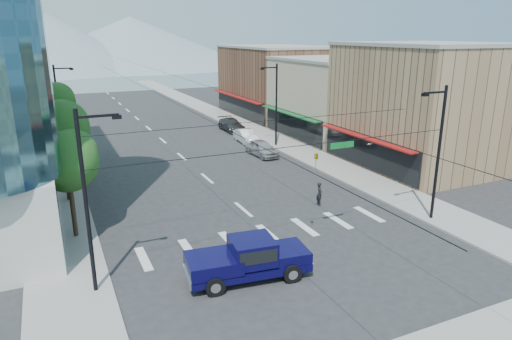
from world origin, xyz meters
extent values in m
plane|color=#28282B|center=(0.00, 0.00, 0.00)|extent=(160.00, 160.00, 0.00)
cube|color=gray|center=(-12.00, 40.00, 0.07)|extent=(4.00, 120.00, 0.15)
cube|color=gray|center=(12.00, 40.00, 0.07)|extent=(4.00, 120.00, 0.15)
cube|color=#8C6B4C|center=(20.00, 10.00, 5.50)|extent=(12.00, 14.00, 11.00)
cube|color=tan|center=(20.00, 24.00, 4.50)|extent=(12.00, 14.00, 9.00)
cube|color=brown|center=(20.00, 40.00, 5.00)|extent=(12.00, 18.00, 10.00)
cube|color=#8C6B4C|center=(-16.50, 62.00, 9.00)|extent=(4.00, 4.00, 18.00)
cone|color=gray|center=(-15.00, 150.00, 11.00)|extent=(80.00, 80.00, 22.00)
cone|color=gray|center=(20.00, 160.00, 9.00)|extent=(90.00, 90.00, 18.00)
cylinder|color=black|center=(-11.20, 6.00, 2.27)|extent=(0.28, 0.28, 4.55)
sphere|color=#1C4B19|center=(-11.20, 6.00, 4.88)|extent=(3.64, 3.64, 3.64)
sphere|color=#1C4B19|center=(-10.80, 6.30, 5.28)|extent=(2.86, 2.86, 2.86)
cylinder|color=black|center=(-11.20, 13.00, 2.55)|extent=(0.28, 0.28, 5.11)
sphere|color=#1C4B19|center=(-11.20, 13.00, 5.47)|extent=(4.09, 4.09, 4.09)
sphere|color=#1C4B19|center=(-10.80, 13.30, 5.88)|extent=(3.21, 3.21, 3.21)
cylinder|color=black|center=(-11.20, 20.00, 2.27)|extent=(0.28, 0.28, 4.55)
sphere|color=#1C4B19|center=(-11.20, 20.00, 4.88)|extent=(3.64, 3.64, 3.64)
sphere|color=#1C4B19|center=(-10.80, 20.30, 5.28)|extent=(2.86, 2.86, 2.86)
cylinder|color=black|center=(-11.20, 27.00, 2.55)|extent=(0.28, 0.28, 5.11)
sphere|color=#1C4B19|center=(-11.20, 27.00, 5.47)|extent=(4.09, 4.09, 4.09)
sphere|color=#1C4B19|center=(-10.80, 27.30, 5.88)|extent=(3.21, 3.21, 3.21)
cylinder|color=black|center=(-10.80, -1.00, 4.50)|extent=(0.20, 0.20, 9.00)
cylinder|color=black|center=(10.80, -1.00, 4.50)|extent=(0.20, 0.20, 9.00)
cylinder|color=black|center=(0.00, -1.00, 6.20)|extent=(21.60, 0.04, 0.04)
imported|color=gold|center=(1.50, -1.00, 5.15)|extent=(0.16, 0.20, 1.00)
cube|color=#0C6626|center=(3.20, -1.00, 5.95)|extent=(1.60, 0.06, 0.35)
cylinder|color=black|center=(-10.80, 30.00, 4.50)|extent=(0.20, 0.20, 9.00)
cube|color=black|center=(-9.90, 30.00, 8.60)|extent=(1.80, 0.12, 0.12)
cube|color=black|center=(-9.10, 30.00, 8.50)|extent=(0.40, 0.25, 0.18)
cylinder|color=black|center=(10.80, 22.00, 4.50)|extent=(0.20, 0.20, 9.00)
cube|color=black|center=(9.90, 22.00, 8.60)|extent=(1.80, 0.12, 0.12)
cube|color=black|center=(9.10, 22.00, 8.50)|extent=(0.40, 0.25, 0.18)
cube|color=#0A083C|center=(-3.52, -2.84, 0.62)|extent=(6.46, 2.97, 0.40)
cube|color=#0A083C|center=(-1.33, -3.09, 1.08)|extent=(2.05, 2.35, 0.62)
cube|color=#0A083C|center=(-3.30, -2.87, 1.53)|extent=(2.38, 2.33, 1.25)
cube|color=black|center=(-3.30, -2.87, 1.65)|extent=(2.16, 2.34, 0.68)
cube|color=#0A083C|center=(-5.33, -2.63, 1.13)|extent=(2.85, 2.55, 0.74)
cube|color=silver|center=(-0.42, -3.20, 0.62)|extent=(0.38, 2.16, 0.40)
cube|color=silver|center=(-6.62, -2.48, 0.62)|extent=(0.38, 2.16, 0.34)
cylinder|color=black|center=(-1.68, -4.14, 0.48)|extent=(0.99, 0.45, 0.95)
cylinder|color=black|center=(-1.43, -2.00, 0.48)|extent=(0.99, 0.45, 0.95)
cylinder|color=black|center=(-5.62, -3.69, 0.48)|extent=(0.99, 0.45, 0.95)
cylinder|color=black|center=(-5.37, -1.54, 0.48)|extent=(0.99, 0.45, 0.95)
imported|color=black|center=(5.41, 4.51, 0.87)|extent=(0.62, 0.74, 1.75)
imported|color=#ADADB2|center=(7.60, 18.88, 0.80)|extent=(2.16, 4.79, 1.60)
imported|color=white|center=(8.45, 24.94, 0.76)|extent=(1.87, 4.68, 1.52)
imported|color=#313134|center=(9.40, 31.80, 0.79)|extent=(2.27, 5.45, 1.57)
camera|label=1|loc=(-11.89, -21.98, 12.10)|focal=32.00mm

